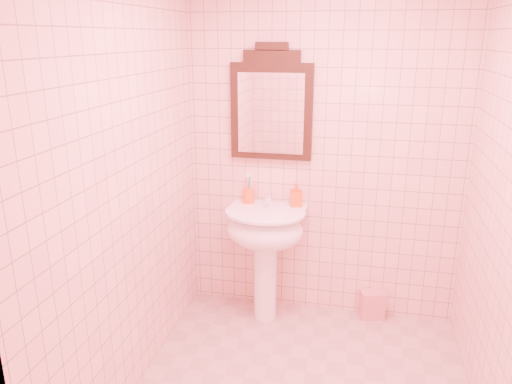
% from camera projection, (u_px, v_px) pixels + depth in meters
% --- Properties ---
extents(back_wall, '(2.00, 0.02, 2.50)m').
position_uv_depth(back_wall, '(324.00, 154.00, 3.61)').
color(back_wall, beige).
rests_on(back_wall, floor).
extents(pedestal_sink, '(0.58, 0.58, 0.86)m').
position_uv_depth(pedestal_sink, '(265.00, 237.00, 3.65)').
color(pedestal_sink, white).
rests_on(pedestal_sink, floor).
extents(faucet, '(0.04, 0.16, 0.11)m').
position_uv_depth(faucet, '(269.00, 198.00, 3.70)').
color(faucet, white).
rests_on(faucet, pedestal_sink).
extents(mirror, '(0.59, 0.06, 0.82)m').
position_uv_depth(mirror, '(271.00, 107.00, 3.56)').
color(mirror, black).
rests_on(mirror, back_wall).
extents(toothbrush_cup, '(0.09, 0.09, 0.21)m').
position_uv_depth(toothbrush_cup, '(249.00, 196.00, 3.75)').
color(toothbrush_cup, '#F74A14').
rests_on(toothbrush_cup, pedestal_sink).
extents(soap_dispenser, '(0.10, 0.10, 0.18)m').
position_uv_depth(soap_dispenser, '(296.00, 195.00, 3.67)').
color(soap_dispenser, '#DA4712').
rests_on(soap_dispenser, pedestal_sink).
extents(towel, '(0.20, 0.16, 0.22)m').
position_uv_depth(towel, '(372.00, 304.00, 3.80)').
color(towel, '#C17471').
rests_on(towel, floor).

